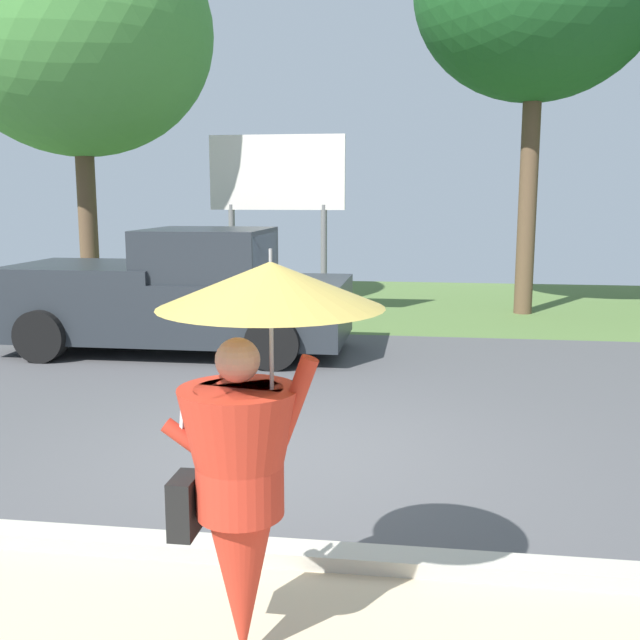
% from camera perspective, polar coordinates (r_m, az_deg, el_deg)
% --- Properties ---
extents(ground_plane, '(40.00, 22.00, 0.20)m').
position_cam_1_polar(ground_plane, '(9.77, 0.60, -4.73)').
color(ground_plane, '#4C4C4F').
extents(monk_pedestrian, '(1.12, 1.09, 2.13)m').
position_cam_1_polar(monk_pedestrian, '(3.70, -5.58, -9.96)').
color(monk_pedestrian, '#B22D1E').
rests_on(monk_pedestrian, ground_plane).
extents(pickup_truck, '(5.20, 2.28, 1.88)m').
position_cam_1_polar(pickup_truck, '(11.44, -10.89, 1.90)').
color(pickup_truck, '#23282D').
rests_on(pickup_truck, ground_plane).
extents(roadside_billboard, '(2.60, 0.12, 3.50)m').
position_cam_1_polar(roadside_billboard, '(14.23, -3.35, 10.32)').
color(roadside_billboard, slate).
rests_on(roadside_billboard, ground_plane).
extents(tree_center_back, '(5.03, 5.03, 7.67)m').
position_cam_1_polar(tree_center_back, '(15.43, -18.23, 20.38)').
color(tree_center_back, brown).
rests_on(tree_center_back, ground_plane).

